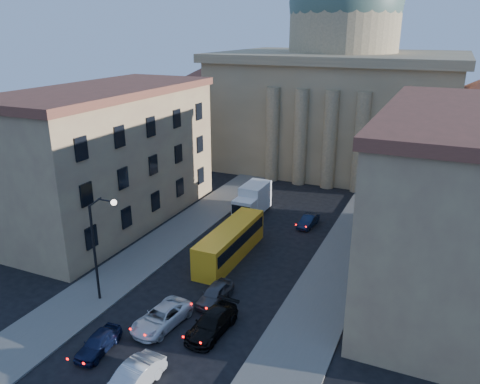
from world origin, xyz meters
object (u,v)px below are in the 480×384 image
(car_left_near, at_px, (98,343))
(city_bus, at_px, (230,242))
(car_right_near, at_px, (132,379))
(box_truck, at_px, (252,201))
(street_lamp, at_px, (99,240))

(car_left_near, relative_size, city_bus, 0.36)
(car_right_near, height_order, city_bus, city_bus)
(car_right_near, height_order, box_truck, box_truck)
(car_left_near, relative_size, car_right_near, 0.82)
(car_left_near, height_order, car_right_near, car_right_near)
(car_left_near, bearing_deg, city_bus, 77.66)
(city_bus, bearing_deg, car_right_near, -83.56)
(car_left_near, bearing_deg, box_truck, 85.83)
(street_lamp, relative_size, city_bus, 0.83)
(car_left_near, distance_m, box_truck, 26.74)
(street_lamp, xyz_separation_m, city_bus, (5.80, 10.86, -3.67))
(city_bus, bearing_deg, street_lamp, -118.11)
(street_lamp, bearing_deg, car_right_near, -41.84)
(street_lamp, bearing_deg, city_bus, 61.91)
(car_right_near, bearing_deg, box_truck, 102.63)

